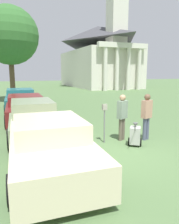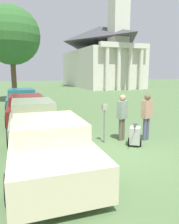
{
  "view_description": "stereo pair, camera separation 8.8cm",
  "coord_description": "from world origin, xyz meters",
  "px_view_note": "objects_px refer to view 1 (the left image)",
  "views": [
    {
      "loc": [
        -3.27,
        -5.89,
        2.62
      ],
      "look_at": [
        -0.25,
        1.76,
        1.1
      ],
      "focal_mm": 35.0,
      "sensor_mm": 36.0,
      "label": 1
    },
    {
      "loc": [
        -3.19,
        -5.92,
        2.62
      ],
      "look_at": [
        -0.25,
        1.76,
        1.1
      ],
      "focal_mm": 35.0,
      "sensor_mm": 36.0,
      "label": 2
    }
  ],
  "objects_px": {
    "parked_car_teal": "(21,100)",
    "parking_meter": "(104,116)",
    "equipment_cart": "(135,135)",
    "church": "(99,54)",
    "person_worker": "(122,114)",
    "person_supervisor": "(147,114)",
    "parked_car_cream": "(49,145)",
    "parked_car_sage": "(33,119)",
    "parked_car_maroon": "(25,108)"
  },
  "relations": [
    {
      "from": "parked_car_maroon",
      "to": "person_worker",
      "type": "bearing_deg",
      "value": -55.63
    },
    {
      "from": "parked_car_cream",
      "to": "parked_car_sage",
      "type": "distance_m",
      "value": 3.35
    },
    {
      "from": "parked_car_sage",
      "to": "person_supervisor",
      "type": "relative_size",
      "value": 2.92
    },
    {
      "from": "parked_car_teal",
      "to": "equipment_cart",
      "type": "relative_size",
      "value": 5.35
    },
    {
      "from": "parking_meter",
      "to": "church",
      "type": "xyz_separation_m",
      "value": [
        12.64,
        29.09,
        4.72
      ]
    },
    {
      "from": "parked_car_maroon",
      "to": "church",
      "type": "xyz_separation_m",
      "value": [
        15.0,
        24.02,
        5.07
      ]
    },
    {
      "from": "parked_car_maroon",
      "to": "church",
      "type": "height_order",
      "value": "church"
    },
    {
      "from": "parked_car_cream",
      "to": "parked_car_sage",
      "type": "height_order",
      "value": "parked_car_sage"
    },
    {
      "from": "person_supervisor",
      "to": "person_worker",
      "type": "bearing_deg",
      "value": -36.19
    },
    {
      "from": "parked_car_teal",
      "to": "parking_meter",
      "type": "bearing_deg",
      "value": -71.74
    },
    {
      "from": "parked_car_teal",
      "to": "person_worker",
      "type": "distance_m",
      "value": 8.91
    },
    {
      "from": "parked_car_cream",
      "to": "parked_car_teal",
      "type": "bearing_deg",
      "value": 92.56
    },
    {
      "from": "parked_car_teal",
      "to": "church",
      "type": "relative_size",
      "value": 0.22
    },
    {
      "from": "parking_meter",
      "to": "equipment_cart",
      "type": "relative_size",
      "value": 1.46
    },
    {
      "from": "parked_car_cream",
      "to": "parked_car_teal",
      "type": "distance_m",
      "value": 9.8
    },
    {
      "from": "person_worker",
      "to": "equipment_cart",
      "type": "bearing_deg",
      "value": 72.0
    },
    {
      "from": "parked_car_maroon",
      "to": "church",
      "type": "distance_m",
      "value": 28.77
    },
    {
      "from": "parking_meter",
      "to": "person_worker",
      "type": "height_order",
      "value": "person_worker"
    },
    {
      "from": "parked_car_teal",
      "to": "person_supervisor",
      "type": "distance_m",
      "value": 9.54
    },
    {
      "from": "church",
      "to": "person_worker",
      "type": "bearing_deg",
      "value": -112.23
    },
    {
      "from": "parked_car_teal",
      "to": "person_worker",
      "type": "relative_size",
      "value": 3.0
    },
    {
      "from": "parked_car_teal",
      "to": "church",
      "type": "distance_m",
      "value": 26.06
    },
    {
      "from": "parked_car_sage",
      "to": "parked_car_maroon",
      "type": "distance_m",
      "value": 3.15
    },
    {
      "from": "person_supervisor",
      "to": "church",
      "type": "distance_m",
      "value": 31.69
    },
    {
      "from": "parked_car_cream",
      "to": "person_worker",
      "type": "height_order",
      "value": "person_worker"
    },
    {
      "from": "church",
      "to": "parked_car_teal",
      "type": "bearing_deg",
      "value": -125.91
    },
    {
      "from": "parking_meter",
      "to": "parked_car_cream",
      "type": "bearing_deg",
      "value": -148.79
    },
    {
      "from": "church",
      "to": "parked_car_cream",
      "type": "bearing_deg",
      "value": -116.17
    },
    {
      "from": "parked_car_sage",
      "to": "person_worker",
      "type": "height_order",
      "value": "person_worker"
    },
    {
      "from": "equipment_cart",
      "to": "church",
      "type": "bearing_deg",
      "value": 103.75
    },
    {
      "from": "parked_car_sage",
      "to": "parked_car_teal",
      "type": "height_order",
      "value": "parked_car_sage"
    },
    {
      "from": "parked_car_sage",
      "to": "equipment_cart",
      "type": "xyz_separation_m",
      "value": [
        3.23,
        -2.64,
        -0.31
      ]
    },
    {
      "from": "person_supervisor",
      "to": "church",
      "type": "relative_size",
      "value": 0.07
    },
    {
      "from": "parked_car_teal",
      "to": "person_worker",
      "type": "xyz_separation_m",
      "value": [
        3.12,
        -8.34,
        0.31
      ]
    },
    {
      "from": "person_supervisor",
      "to": "church",
      "type": "xyz_separation_m",
      "value": [
        10.98,
        29.35,
        4.7
      ]
    },
    {
      "from": "church",
      "to": "equipment_cart",
      "type": "bearing_deg",
      "value": -111.54
    },
    {
      "from": "parked_car_teal",
      "to": "parking_meter",
      "type": "distance_m",
      "value": 8.71
    },
    {
      "from": "parked_car_cream",
      "to": "equipment_cart",
      "type": "relative_size",
      "value": 5.0
    },
    {
      "from": "parked_car_cream",
      "to": "person_worker",
      "type": "bearing_deg",
      "value": 27.69
    },
    {
      "from": "parking_meter",
      "to": "equipment_cart",
      "type": "distance_m",
      "value": 1.29
    },
    {
      "from": "parked_car_sage",
      "to": "person_worker",
      "type": "bearing_deg",
      "value": -28.56
    },
    {
      "from": "person_worker",
      "to": "person_supervisor",
      "type": "distance_m",
      "value": 0.95
    },
    {
      "from": "person_worker",
      "to": "parked_car_teal",
      "type": "bearing_deg",
      "value": -95.65
    },
    {
      "from": "parked_car_sage",
      "to": "parked_car_maroon",
      "type": "relative_size",
      "value": 0.97
    },
    {
      "from": "parking_meter",
      "to": "person_supervisor",
      "type": "distance_m",
      "value": 1.69
    },
    {
      "from": "parked_car_cream",
      "to": "equipment_cart",
      "type": "distance_m",
      "value": 3.32
    },
    {
      "from": "parked_car_maroon",
      "to": "equipment_cart",
      "type": "xyz_separation_m",
      "value": [
        3.23,
        -5.79,
        -0.27
      ]
    },
    {
      "from": "parked_car_cream",
      "to": "church",
      "type": "relative_size",
      "value": 0.21
    },
    {
      "from": "person_supervisor",
      "to": "equipment_cart",
      "type": "bearing_deg",
      "value": 12.34
    },
    {
      "from": "parked_car_sage",
      "to": "equipment_cart",
      "type": "bearing_deg",
      "value": -36.73
    }
  ]
}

